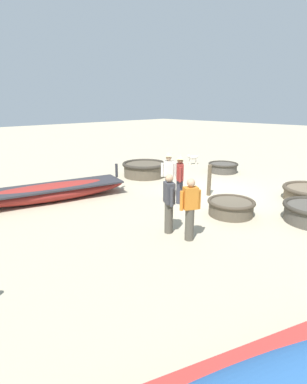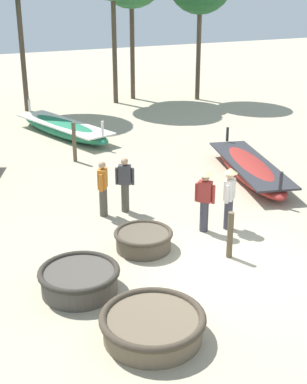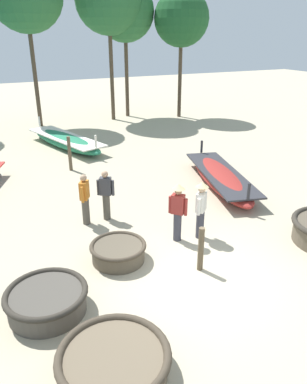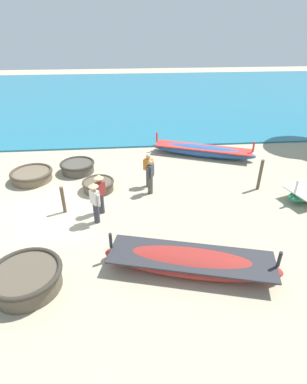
{
  "view_description": "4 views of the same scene",
  "coord_description": "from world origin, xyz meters",
  "px_view_note": "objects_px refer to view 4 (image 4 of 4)",
  "views": [
    {
      "loc": [
        -5.84,
        9.23,
        3.27
      ],
      "look_at": [
        -0.15,
        3.49,
        0.86
      ],
      "focal_mm": 28.0,
      "sensor_mm": 36.0,
      "label": 1
    },
    {
      "loc": [
        -6.16,
        -8.97,
        6.04
      ],
      "look_at": [
        -0.59,
        2.85,
        0.85
      ],
      "focal_mm": 50.0,
      "sensor_mm": 36.0,
      "label": 2
    },
    {
      "loc": [
        -4.11,
        -6.12,
        5.32
      ],
      "look_at": [
        0.43,
        3.52,
        0.74
      ],
      "focal_mm": 35.0,
      "sensor_mm": 36.0,
      "label": 3
    },
    {
      "loc": [
        10.37,
        2.9,
        6.65
      ],
      "look_at": [
        0.23,
        3.83,
        0.77
      ],
      "focal_mm": 28.0,
      "sensor_mm": 36.0,
      "label": 4
    }
  ],
  "objects_px": {
    "coracle_far_left": "(32,175)",
    "fisherman_hauling": "(100,191)",
    "coracle_center": "(98,185)",
    "coracle_tilted": "(78,167)",
    "long_boat_ochre_hull": "(202,151)",
    "mooring_post_mid_beach": "(63,200)",
    "coracle_far_right": "(26,278)",
    "long_boat_blue_hull": "(191,262)",
    "mooring_post_shoreline": "(260,175)",
    "fisherman_by_coracle": "(150,176)",
    "fisherman_standing_left": "(95,200)",
    "fisherman_crouching": "(148,170)"
  },
  "relations": [
    {
      "from": "coracle_far_left",
      "to": "fisherman_hauling",
      "type": "distance_m",
      "value": 4.68
    },
    {
      "from": "coracle_center",
      "to": "coracle_tilted",
      "type": "distance_m",
      "value": 2.29
    },
    {
      "from": "coracle_center",
      "to": "coracle_far_left",
      "type": "xyz_separation_m",
      "value": [
        -1.26,
        -3.2,
        0.01
      ]
    },
    {
      "from": "coracle_tilted",
      "to": "coracle_far_left",
      "type": "distance_m",
      "value": 2.17
    },
    {
      "from": "fisherman_hauling",
      "to": "coracle_center",
      "type": "bearing_deg",
      "value": -172.04
    },
    {
      "from": "long_boat_ochre_hull",
      "to": "mooring_post_mid_beach",
      "type": "height_order",
      "value": "mooring_post_mid_beach"
    },
    {
      "from": "mooring_post_mid_beach",
      "to": "coracle_far_right",
      "type": "bearing_deg",
      "value": -6.01
    },
    {
      "from": "long_boat_blue_hull",
      "to": "mooring_post_shoreline",
      "type": "relative_size",
      "value": 3.87
    },
    {
      "from": "fisherman_hauling",
      "to": "fisherman_by_coracle",
      "type": "bearing_deg",
      "value": 123.48
    },
    {
      "from": "fisherman_standing_left",
      "to": "fisherman_by_coracle",
      "type": "bearing_deg",
      "value": 132.3
    },
    {
      "from": "fisherman_standing_left",
      "to": "fisherman_crouching",
      "type": "bearing_deg",
      "value": 140.86
    },
    {
      "from": "coracle_center",
      "to": "coracle_far_right",
      "type": "relative_size",
      "value": 0.7
    },
    {
      "from": "coracle_far_left",
      "to": "mooring_post_mid_beach",
      "type": "height_order",
      "value": "mooring_post_mid_beach"
    },
    {
      "from": "coracle_far_left",
      "to": "fisherman_crouching",
      "type": "distance_m",
      "value": 5.6
    },
    {
      "from": "fisherman_by_coracle",
      "to": "mooring_post_shoreline",
      "type": "bearing_deg",
      "value": 89.23
    },
    {
      "from": "coracle_center",
      "to": "long_boat_ochre_hull",
      "type": "distance_m",
      "value": 6.47
    },
    {
      "from": "mooring_post_shoreline",
      "to": "long_boat_ochre_hull",
      "type": "bearing_deg",
      "value": -157.44
    },
    {
      "from": "coracle_far_left",
      "to": "mooring_post_shoreline",
      "type": "relative_size",
      "value": 1.36
    },
    {
      "from": "coracle_far_left",
      "to": "coracle_center",
      "type": "bearing_deg",
      "value": 68.53
    },
    {
      "from": "coracle_far_right",
      "to": "fisherman_crouching",
      "type": "bearing_deg",
      "value": 145.67
    },
    {
      "from": "coracle_center",
      "to": "coracle_far_right",
      "type": "xyz_separation_m",
      "value": [
        5.5,
        -1.62,
        0.1
      ]
    },
    {
      "from": "coracle_tilted",
      "to": "coracle_far_right",
      "type": "xyz_separation_m",
      "value": [
        7.48,
        -0.47,
        0.07
      ]
    },
    {
      "from": "coracle_tilted",
      "to": "fisherman_hauling",
      "type": "distance_m",
      "value": 4.1
    },
    {
      "from": "coracle_center",
      "to": "fisherman_by_coracle",
      "type": "bearing_deg",
      "value": 78.3
    },
    {
      "from": "long_boat_blue_hull",
      "to": "mooring_post_mid_beach",
      "type": "distance_m",
      "value": 5.62
    },
    {
      "from": "long_boat_blue_hull",
      "to": "fisherman_by_coracle",
      "type": "distance_m",
      "value": 4.85
    },
    {
      "from": "mooring_post_mid_beach",
      "to": "fisherman_standing_left",
      "type": "bearing_deg",
      "value": 58.7
    },
    {
      "from": "long_boat_ochre_hull",
      "to": "coracle_far_left",
      "type": "bearing_deg",
      "value": -76.31
    },
    {
      "from": "coracle_center",
      "to": "long_boat_blue_hull",
      "type": "xyz_separation_m",
      "value": [
        5.22,
        3.12,
        0.05
      ]
    },
    {
      "from": "coracle_tilted",
      "to": "mooring_post_shoreline",
      "type": "relative_size",
      "value": 1.19
    },
    {
      "from": "coracle_tilted",
      "to": "mooring_post_shoreline",
      "type": "distance_m",
      "value": 8.69
    },
    {
      "from": "coracle_center",
      "to": "fisherman_hauling",
      "type": "xyz_separation_m",
      "value": [
        1.82,
        0.25,
        0.7
      ]
    },
    {
      "from": "coracle_far_left",
      "to": "coracle_far_right",
      "type": "bearing_deg",
      "value": 13.14
    },
    {
      "from": "coracle_center",
      "to": "fisherman_crouching",
      "type": "bearing_deg",
      "value": 94.61
    },
    {
      "from": "long_boat_blue_hull",
      "to": "fisherman_crouching",
      "type": "height_order",
      "value": "fisherman_crouching"
    },
    {
      "from": "coracle_far_left",
      "to": "fisherman_standing_left",
      "type": "relative_size",
      "value": 1.16
    },
    {
      "from": "coracle_far_right",
      "to": "long_boat_blue_hull",
      "type": "xyz_separation_m",
      "value": [
        -0.28,
        4.74,
        -0.05
      ]
    },
    {
      "from": "coracle_tilted",
      "to": "fisherman_crouching",
      "type": "distance_m",
      "value": 3.89
    },
    {
      "from": "coracle_far_right",
      "to": "coracle_far_left",
      "type": "distance_m",
      "value": 6.94
    },
    {
      "from": "mooring_post_shoreline",
      "to": "mooring_post_mid_beach",
      "type": "distance_m",
      "value": 8.44
    },
    {
      "from": "coracle_tilted",
      "to": "fisherman_crouching",
      "type": "bearing_deg",
      "value": 62.31
    },
    {
      "from": "fisherman_hauling",
      "to": "fisherman_by_coracle",
      "type": "relative_size",
      "value": 1.06
    },
    {
      "from": "long_boat_blue_hull",
      "to": "fisherman_by_coracle",
      "type": "xyz_separation_m",
      "value": [
        -4.75,
        -0.83,
        0.53
      ]
    },
    {
      "from": "fisherman_hauling",
      "to": "mooring_post_mid_beach",
      "type": "xyz_separation_m",
      "value": [
        -0.17,
        -1.47,
        -0.39
      ]
    },
    {
      "from": "mooring_post_shoreline",
      "to": "mooring_post_mid_beach",
      "type": "relative_size",
      "value": 1.25
    },
    {
      "from": "long_boat_ochre_hull",
      "to": "long_boat_blue_hull",
      "type": "distance_m",
      "value": 8.93
    },
    {
      "from": "coracle_tilted",
      "to": "fisherman_hauling",
      "type": "bearing_deg",
      "value": 20.39
    },
    {
      "from": "coracle_center",
      "to": "mooring_post_shoreline",
      "type": "bearing_deg",
      "value": 85.69
    },
    {
      "from": "long_boat_blue_hull",
      "to": "fisherman_crouching",
      "type": "bearing_deg",
      "value": -170.96
    },
    {
      "from": "long_boat_blue_hull",
      "to": "coracle_far_left",
      "type": "bearing_deg",
      "value": -135.71
    }
  ]
}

